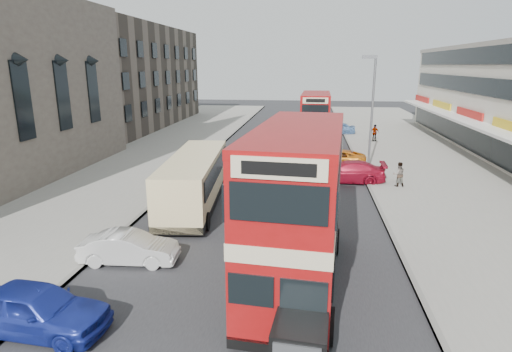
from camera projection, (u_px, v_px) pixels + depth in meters
The scene contains 19 objects.
ground at pixel (235, 297), 13.88m from camera, with size 160.00×160.00×0.00m, color #28282B.
road_surface at pixel (279, 162), 33.05m from camera, with size 12.00×90.00×0.01m, color #28282B.
pavement_right at pixel (438, 166), 31.56m from camera, with size 12.00×90.00×0.15m, color gray.
pavement_left at pixel (134, 157), 34.50m from camera, with size 12.00×90.00×0.15m, color gray.
kerb_left at pixel (204, 159), 33.78m from camera, with size 0.20×90.00×0.16m, color gray.
kerb_right at pixel (358, 164), 32.28m from camera, with size 0.20×90.00×0.16m, color gray.
brick_terrace at pixel (112, 77), 51.45m from camera, with size 14.00×28.00×12.00m, color #66594C.
street_lamp at pixel (371, 105), 29.10m from camera, with size 1.00×0.20×8.12m.
bus_main at pixel (298, 207), 14.08m from camera, with size 3.40×9.95×5.38m.
bus_second at pixel (315, 121), 37.43m from camera, with size 2.63×8.94×4.90m.
coach at pixel (195, 178), 22.73m from camera, with size 3.29×9.80×2.55m.
car_left_near at pixel (35, 309), 11.95m from camera, with size 1.73×4.29×1.46m, color #1B2B97.
car_left_front at pixel (129, 248), 16.19m from camera, with size 1.31×3.76×1.24m, color silver.
car_right_a at pixel (348, 172), 27.35m from camera, with size 1.96×4.83×1.40m, color #A61028.
car_right_b at pixel (337, 158), 31.98m from camera, with size 1.98×4.30×1.19m, color orange.
car_right_c at pixel (336, 128), 46.07m from camera, with size 1.62×4.02×1.37m, color #628EC4.
pedestrian_near at pixel (399, 174), 25.89m from camera, with size 0.57×0.39×1.55m, color gray.
pedestrian_far at pixel (374, 133), 41.32m from camera, with size 0.97×0.40×1.65m, color gray.
cyclist at pixel (335, 150), 34.74m from camera, with size 0.79×1.98×1.89m.
Camera 1 is at (2.27, -12.18, 7.48)m, focal length 29.34 mm.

